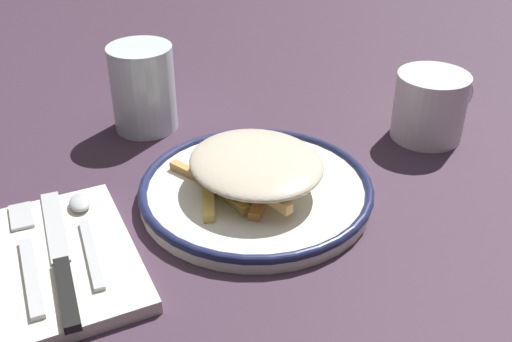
{
  "coord_description": "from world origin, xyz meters",
  "views": [
    {
      "loc": [
        -0.27,
        -0.49,
        0.39
      ],
      "look_at": [
        0.0,
        0.0,
        0.03
      ],
      "focal_mm": 42.97,
      "sensor_mm": 36.0,
      "label": 1
    }
  ],
  "objects_px": {
    "napkin": "(61,260)",
    "fork": "(28,254)",
    "fries_heap": "(257,167)",
    "spoon": "(84,221)",
    "coffee_mug": "(430,106)",
    "water_glass": "(143,88)",
    "knife": "(62,264)",
    "plate": "(256,190)"
  },
  "relations": [
    {
      "from": "napkin",
      "to": "knife",
      "type": "xyz_separation_m",
      "value": [
        -0.0,
        -0.02,
        0.01
      ]
    },
    {
      "from": "fork",
      "to": "water_glass",
      "type": "height_order",
      "value": "water_glass"
    },
    {
      "from": "napkin",
      "to": "water_glass",
      "type": "distance_m",
      "value": 0.29
    },
    {
      "from": "fork",
      "to": "fries_heap",
      "type": "bearing_deg",
      "value": -0.55
    },
    {
      "from": "napkin",
      "to": "plate",
      "type": "bearing_deg",
      "value": 3.3
    },
    {
      "from": "knife",
      "to": "water_glass",
      "type": "distance_m",
      "value": 0.3
    },
    {
      "from": "napkin",
      "to": "spoon",
      "type": "bearing_deg",
      "value": 46.69
    },
    {
      "from": "knife",
      "to": "fries_heap",
      "type": "bearing_deg",
      "value": 7.46
    },
    {
      "from": "coffee_mug",
      "to": "water_glass",
      "type": "bearing_deg",
      "value": 147.56
    },
    {
      "from": "knife",
      "to": "water_glass",
      "type": "height_order",
      "value": "water_glass"
    },
    {
      "from": "fork",
      "to": "water_glass",
      "type": "bearing_deg",
      "value": 48.2
    },
    {
      "from": "napkin",
      "to": "water_glass",
      "type": "bearing_deg",
      "value": 53.88
    },
    {
      "from": "knife",
      "to": "spoon",
      "type": "bearing_deg",
      "value": 56.71
    },
    {
      "from": "napkin",
      "to": "knife",
      "type": "height_order",
      "value": "knife"
    },
    {
      "from": "spoon",
      "to": "water_glass",
      "type": "distance_m",
      "value": 0.24
    },
    {
      "from": "fork",
      "to": "coffee_mug",
      "type": "distance_m",
      "value": 0.51
    },
    {
      "from": "plate",
      "to": "coffee_mug",
      "type": "xyz_separation_m",
      "value": [
        0.26,
        0.02,
        0.03
      ]
    },
    {
      "from": "fries_heap",
      "to": "water_glass",
      "type": "relative_size",
      "value": 1.54
    },
    {
      "from": "napkin",
      "to": "fork",
      "type": "xyz_separation_m",
      "value": [
        -0.03,
        0.01,
        0.01
      ]
    },
    {
      "from": "spoon",
      "to": "water_glass",
      "type": "xyz_separation_m",
      "value": [
        0.13,
        0.19,
        0.04
      ]
    },
    {
      "from": "napkin",
      "to": "spoon",
      "type": "xyz_separation_m",
      "value": [
        0.03,
        0.03,
        0.01
      ]
    },
    {
      "from": "napkin",
      "to": "knife",
      "type": "relative_size",
      "value": 0.96
    },
    {
      "from": "fork",
      "to": "knife",
      "type": "relative_size",
      "value": 0.84
    },
    {
      "from": "water_glass",
      "to": "fork",
      "type": "bearing_deg",
      "value": -131.8
    },
    {
      "from": "fork",
      "to": "knife",
      "type": "distance_m",
      "value": 0.04
    },
    {
      "from": "fries_heap",
      "to": "spoon",
      "type": "height_order",
      "value": "fries_heap"
    },
    {
      "from": "fries_heap",
      "to": "knife",
      "type": "relative_size",
      "value": 0.82
    },
    {
      "from": "water_glass",
      "to": "coffee_mug",
      "type": "bearing_deg",
      "value": -32.44
    },
    {
      "from": "plate",
      "to": "napkin",
      "type": "distance_m",
      "value": 0.22
    },
    {
      "from": "fries_heap",
      "to": "spoon",
      "type": "distance_m",
      "value": 0.19
    },
    {
      "from": "knife",
      "to": "water_glass",
      "type": "xyz_separation_m",
      "value": [
        0.17,
        0.25,
        0.04
      ]
    },
    {
      "from": "fries_heap",
      "to": "napkin",
      "type": "distance_m",
      "value": 0.22
    },
    {
      "from": "water_glass",
      "to": "plate",
      "type": "bearing_deg",
      "value": -77.41
    },
    {
      "from": "spoon",
      "to": "fries_heap",
      "type": "bearing_deg",
      "value": -7.71
    },
    {
      "from": "knife",
      "to": "water_glass",
      "type": "bearing_deg",
      "value": 55.61
    },
    {
      "from": "knife",
      "to": "coffee_mug",
      "type": "relative_size",
      "value": 1.78
    },
    {
      "from": "plate",
      "to": "water_glass",
      "type": "relative_size",
      "value": 2.29
    },
    {
      "from": "fork",
      "to": "napkin",
      "type": "bearing_deg",
      "value": -24.35
    },
    {
      "from": "plate",
      "to": "fries_heap",
      "type": "distance_m",
      "value": 0.03
    },
    {
      "from": "plate",
      "to": "spoon",
      "type": "relative_size",
      "value": 1.68
    },
    {
      "from": "fries_heap",
      "to": "plate",
      "type": "bearing_deg",
      "value": 85.66
    },
    {
      "from": "water_glass",
      "to": "knife",
      "type": "bearing_deg",
      "value": -124.39
    }
  ]
}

